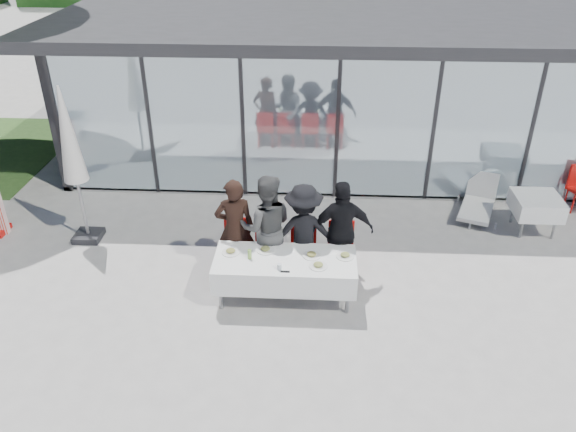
# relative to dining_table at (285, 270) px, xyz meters

# --- Properties ---
(ground) EXTENTS (90.00, 90.00, 0.00)m
(ground) POSITION_rel_dining_table_xyz_m (-0.16, -0.48, -0.54)
(ground) COLOR #A29E99
(ground) RESTS_ON ground
(pavilion) EXTENTS (14.80, 8.80, 3.44)m
(pavilion) POSITION_rel_dining_table_xyz_m (1.84, 7.68, 1.61)
(pavilion) COLOR gray
(pavilion) RESTS_ON ground
(dining_table) EXTENTS (2.26, 0.96, 0.75)m
(dining_table) POSITION_rel_dining_table_xyz_m (0.00, 0.00, 0.00)
(dining_table) COLOR white
(dining_table) RESTS_ON ground
(diner_a) EXTENTS (0.77, 0.77, 1.80)m
(diner_a) POSITION_rel_dining_table_xyz_m (-0.88, 0.64, 0.36)
(diner_a) COLOR black
(diner_a) RESTS_ON ground
(diner_chair_a) EXTENTS (0.44, 0.44, 0.97)m
(diner_chair_a) POSITION_rel_dining_table_xyz_m (-0.88, 0.75, -0.00)
(diner_chair_a) COLOR red
(diner_chair_a) RESTS_ON ground
(diner_b) EXTENTS (1.00, 1.00, 1.88)m
(diner_b) POSITION_rel_dining_table_xyz_m (-0.35, 0.64, 0.40)
(diner_b) COLOR #4D4D4D
(diner_b) RESTS_ON ground
(diner_chair_b) EXTENTS (0.44, 0.44, 0.97)m
(diner_chair_b) POSITION_rel_dining_table_xyz_m (-0.35, 0.75, -0.00)
(diner_chair_b) COLOR red
(diner_chair_b) RESTS_ON ground
(diner_c) EXTENTS (1.23, 1.23, 1.73)m
(diner_c) POSITION_rel_dining_table_xyz_m (0.27, 0.64, 0.32)
(diner_c) COLOR black
(diner_c) RESTS_ON ground
(diner_chair_c) EXTENTS (0.44, 0.44, 0.97)m
(diner_chair_c) POSITION_rel_dining_table_xyz_m (0.27, 0.75, -0.00)
(diner_chair_c) COLOR red
(diner_chair_c) RESTS_ON ground
(diner_d) EXTENTS (1.19, 1.19, 1.80)m
(diner_d) POSITION_rel_dining_table_xyz_m (0.91, 0.64, 0.36)
(diner_d) COLOR black
(diner_d) RESTS_ON ground
(diner_chair_d) EXTENTS (0.44, 0.44, 0.97)m
(diner_chair_d) POSITION_rel_dining_table_xyz_m (0.91, 0.75, -0.00)
(diner_chair_d) COLOR red
(diner_chair_d) RESTS_ON ground
(plate_a) EXTENTS (0.29, 0.29, 0.07)m
(plate_a) POSITION_rel_dining_table_xyz_m (-0.88, 0.12, 0.24)
(plate_a) COLOR silver
(plate_a) RESTS_ON dining_table
(plate_b) EXTENTS (0.29, 0.29, 0.07)m
(plate_b) POSITION_rel_dining_table_xyz_m (-0.33, 0.21, 0.24)
(plate_b) COLOR silver
(plate_b) RESTS_ON dining_table
(plate_c) EXTENTS (0.29, 0.29, 0.07)m
(plate_c) POSITION_rel_dining_table_xyz_m (0.42, 0.10, 0.24)
(plate_c) COLOR silver
(plate_c) RESTS_ON dining_table
(plate_d) EXTENTS (0.29, 0.29, 0.07)m
(plate_d) POSITION_rel_dining_table_xyz_m (0.95, 0.11, 0.24)
(plate_d) COLOR silver
(plate_d) RESTS_ON dining_table
(plate_extra) EXTENTS (0.29, 0.29, 0.07)m
(plate_extra) POSITION_rel_dining_table_xyz_m (0.53, -0.19, 0.24)
(plate_extra) COLOR silver
(plate_extra) RESTS_ON dining_table
(juice_bottle) EXTENTS (0.06, 0.06, 0.16)m
(juice_bottle) POSITION_rel_dining_table_xyz_m (-0.56, -0.02, 0.29)
(juice_bottle) COLOR #7FAC47
(juice_bottle) RESTS_ON dining_table
(drinking_glasses) EXTENTS (0.07, 0.07, 0.10)m
(drinking_glasses) POSITION_rel_dining_table_xyz_m (-0.07, -0.30, 0.26)
(drinking_glasses) COLOR silver
(drinking_glasses) RESTS_ON dining_table
(folded_eyeglasses) EXTENTS (0.14, 0.03, 0.01)m
(folded_eyeglasses) POSITION_rel_dining_table_xyz_m (0.02, -0.36, 0.22)
(folded_eyeglasses) COLOR black
(folded_eyeglasses) RESTS_ON dining_table
(spare_table_right) EXTENTS (0.86, 0.86, 0.74)m
(spare_table_right) POSITION_rel_dining_table_xyz_m (4.71, 2.38, 0.02)
(spare_table_right) COLOR white
(spare_table_right) RESTS_ON ground
(market_umbrella) EXTENTS (0.50, 0.50, 3.00)m
(market_umbrella) POSITION_rel_dining_table_xyz_m (-3.88, 1.59, 1.41)
(market_umbrella) COLOR black
(market_umbrella) RESTS_ON ground
(lounger) EXTENTS (1.03, 1.46, 0.72)m
(lounger) POSITION_rel_dining_table_xyz_m (3.83, 3.07, -0.28)
(lounger) COLOR silver
(lounger) RESTS_ON ground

